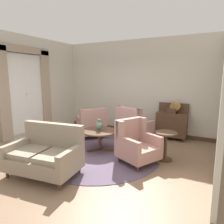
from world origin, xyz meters
TOP-DOWN VIEW (x-y plane):
  - ground at (0.00, 0.00)m, footprint 7.63×7.63m
  - wall_back at (0.00, 2.72)m, footprint 5.44×0.08m
  - wall_left at (-2.64, 0.82)m, footprint 0.08×3.81m
  - wall_right at (2.64, 0.82)m, footprint 0.08×3.81m
  - baseboard_back at (0.00, 2.67)m, footprint 5.28×0.03m
  - area_rug at (0.00, 0.30)m, footprint 3.05×3.05m
  - window_with_curtains at (-2.54, 0.36)m, footprint 0.12×1.83m
  - coffee_table at (-0.13, 0.58)m, footprint 0.93×0.93m
  - porcelain_vase at (-0.14, 0.58)m, footprint 0.17×0.17m
  - settee at (-0.39, -1.08)m, footprint 1.48×1.00m
  - armchair_foreground_right at (-0.97, 1.45)m, footprint 1.18×1.17m
  - armchair_near_sideboard at (0.34, 1.69)m, footprint 1.08×1.07m
  - armchair_beside_settee at (0.99, 0.30)m, footprint 1.04×1.03m
  - side_table at (1.56, 0.71)m, footprint 0.50×0.50m
  - sideboard at (1.33, 2.43)m, footprint 0.91×0.37m
  - gramophone at (1.38, 2.34)m, footprint 0.37×0.46m

SIDE VIEW (x-z plane):
  - ground at x=0.00m, z-range 0.00..0.00m
  - area_rug at x=0.00m, z-range 0.00..0.01m
  - baseboard_back at x=0.00m, z-range 0.00..0.12m
  - settee at x=-0.39m, z-range -0.09..0.89m
  - side_table at x=1.56m, z-range 0.07..0.75m
  - armchair_foreground_right at x=-0.97m, z-range -0.07..0.89m
  - armchair_beside_settee at x=0.99m, z-range -0.06..0.91m
  - armchair_near_sideboard at x=0.34m, z-range -0.09..0.97m
  - coffee_table at x=-0.13m, z-range 0.18..0.71m
  - sideboard at x=1.33m, z-range -0.07..1.04m
  - porcelain_vase at x=-0.14m, z-range 0.51..0.82m
  - gramophone at x=1.38m, z-range 0.83..1.33m
  - window_with_curtains at x=-2.54m, z-range 0.26..2.87m
  - wall_back at x=0.00m, z-range 0.00..3.13m
  - wall_left at x=-2.64m, z-range 0.00..3.13m
  - wall_right at x=2.64m, z-range 0.00..3.13m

